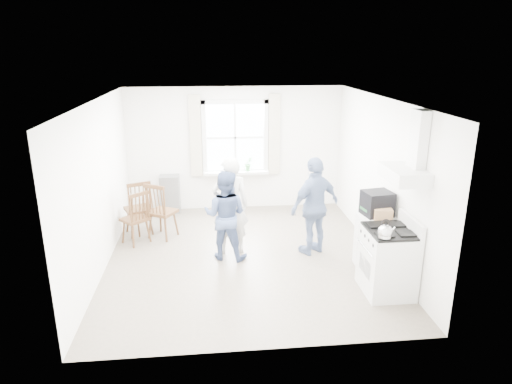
% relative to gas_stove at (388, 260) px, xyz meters
% --- Properties ---
extents(room_shell, '(4.62, 5.12, 2.64)m').
position_rel_gas_stove_xyz_m(room_shell, '(-1.91, 1.35, 0.82)').
color(room_shell, '#786C5D').
rests_on(room_shell, ground).
extents(window_assembly, '(1.88, 0.24, 1.70)m').
position_rel_gas_stove_xyz_m(window_assembly, '(-1.91, 3.80, 0.98)').
color(window_assembly, white).
rests_on(window_assembly, room_shell).
extents(range_hood, '(0.45, 0.76, 0.94)m').
position_rel_gas_stove_xyz_m(range_hood, '(0.16, -0.00, 1.42)').
color(range_hood, silver).
rests_on(range_hood, room_shell).
extents(shelf_unit, '(0.40, 0.30, 0.80)m').
position_rel_gas_stove_xyz_m(shelf_unit, '(-3.31, 3.68, -0.08)').
color(shelf_unit, gray).
rests_on(shelf_unit, ground).
extents(gas_stove, '(0.68, 0.76, 1.12)m').
position_rel_gas_stove_xyz_m(gas_stove, '(0.00, 0.00, 0.00)').
color(gas_stove, silver).
rests_on(gas_stove, ground).
extents(kettle, '(0.19, 0.19, 0.27)m').
position_rel_gas_stove_xyz_m(kettle, '(-0.20, -0.28, 0.56)').
color(kettle, silver).
rests_on(kettle, gas_stove).
extents(low_cabinet, '(0.50, 0.55, 0.90)m').
position_rel_gas_stove_xyz_m(low_cabinet, '(0.07, 0.70, -0.03)').
color(low_cabinet, silver).
rests_on(low_cabinet, ground).
extents(stereo_stack, '(0.47, 0.43, 0.37)m').
position_rel_gas_stove_xyz_m(stereo_stack, '(0.06, 0.72, 0.60)').
color(stereo_stack, black).
rests_on(stereo_stack, low_cabinet).
extents(cardboard_box, '(0.29, 0.23, 0.17)m').
position_rel_gas_stove_xyz_m(cardboard_box, '(0.08, 0.52, 0.50)').
color(cardboard_box, '#AC7F53').
rests_on(cardboard_box, low_cabinet).
extents(windsor_chair_a, '(0.58, 0.57, 1.06)m').
position_rel_gas_stove_xyz_m(windsor_chair_a, '(-3.77, 2.45, 0.16)').
color(windsor_chair_a, '#472B16').
rests_on(windsor_chair_a, ground).
extents(windsor_chair_b, '(0.60, 0.60, 1.06)m').
position_rel_gas_stove_xyz_m(windsor_chair_b, '(-3.41, 2.25, 0.16)').
color(windsor_chair_b, '#472B16').
rests_on(windsor_chair_b, ground).
extents(windsor_chair_c, '(0.57, 0.57, 0.98)m').
position_rel_gas_stove_xyz_m(windsor_chair_c, '(-3.74, 2.05, 0.11)').
color(windsor_chair_c, '#472B16').
rests_on(windsor_chair_c, ground).
extents(person_left, '(0.64, 0.64, 1.67)m').
position_rel_gas_stove_xyz_m(person_left, '(-2.14, 1.55, 0.35)').
color(person_left, silver).
rests_on(person_left, ground).
extents(person_mid, '(0.91, 0.91, 1.49)m').
position_rel_gas_stove_xyz_m(person_mid, '(-2.23, 1.36, 0.26)').
color(person_mid, '#4A5C89').
rests_on(person_mid, ground).
extents(person_right, '(1.33, 1.33, 1.67)m').
position_rel_gas_stove_xyz_m(person_right, '(-0.74, 1.40, 0.35)').
color(person_right, navy).
rests_on(person_right, ground).
extents(potted_plant, '(0.22, 0.22, 0.31)m').
position_rel_gas_stove_xyz_m(potted_plant, '(-1.64, 3.71, 0.52)').
color(potted_plant, '#306D32').
rests_on(potted_plant, window_assembly).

